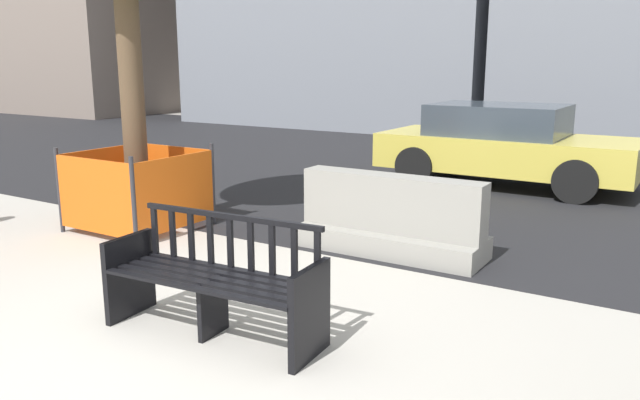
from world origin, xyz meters
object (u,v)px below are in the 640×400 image
(construction_fence, at_px, (138,187))
(street_bench, at_px, (214,284))
(car_taxi_near, at_px, (504,145))
(jersey_barrier_centre, at_px, (391,222))

(construction_fence, bearing_deg, street_bench, -33.07)
(street_bench, height_order, construction_fence, construction_fence)
(street_bench, bearing_deg, car_taxi_near, 88.70)
(jersey_barrier_centre, relative_size, construction_fence, 1.52)
(construction_fence, height_order, car_taxi_near, car_taxi_near)
(street_bench, distance_m, car_taxi_near, 6.92)
(jersey_barrier_centre, height_order, construction_fence, construction_fence)
(construction_fence, distance_m, car_taxi_near, 5.89)
(street_bench, xyz_separation_m, construction_fence, (-2.84, 1.85, 0.11))
(construction_fence, bearing_deg, car_taxi_near, 59.41)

